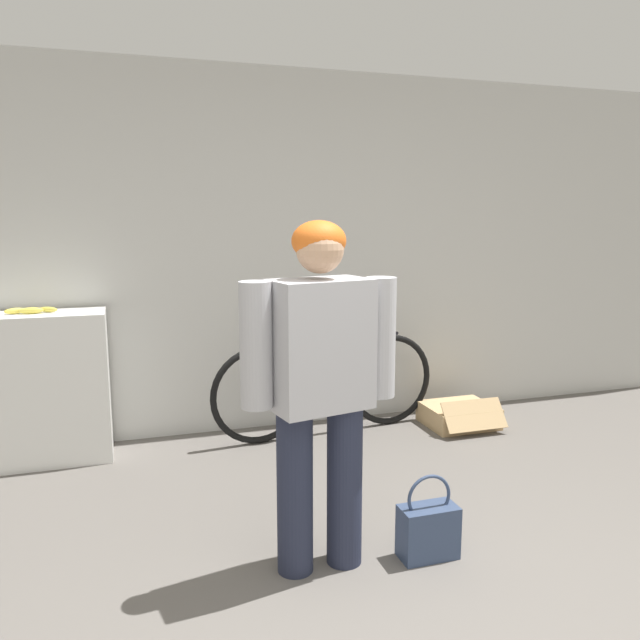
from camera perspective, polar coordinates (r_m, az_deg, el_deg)
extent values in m
cube|color=silver|center=(4.57, -5.18, 6.09)|extent=(8.00, 0.06, 2.60)
cube|color=white|center=(4.84, 1.46, -5.08)|extent=(0.08, 0.01, 0.12)
cube|color=white|center=(4.39, -24.68, -5.72)|extent=(0.91, 0.39, 0.97)
cylinder|color=#23283D|center=(2.84, -2.31, -15.41)|extent=(0.16, 0.16, 0.75)
cylinder|color=#23283D|center=(2.91, 2.25, -14.82)|extent=(0.16, 0.16, 0.75)
cube|color=#B2B2B7|center=(2.67, 0.00, -2.25)|extent=(0.46, 0.33, 0.56)
cylinder|color=#B2B2B7|center=(2.60, -5.88, -2.32)|extent=(0.14, 0.14, 0.53)
cylinder|color=#B2B2B7|center=(2.76, 5.52, -1.60)|extent=(0.14, 0.14, 0.53)
sphere|color=tan|center=(2.62, 0.00, 6.47)|extent=(0.20, 0.20, 0.20)
ellipsoid|color=orange|center=(2.63, -0.10, 7.26)|extent=(0.23, 0.21, 0.17)
torus|color=black|center=(4.36, -5.59, -6.86)|extent=(0.69, 0.11, 0.69)
torus|color=black|center=(4.76, 6.44, -5.46)|extent=(0.69, 0.11, 0.69)
cylinder|color=black|center=(4.42, -3.13, -6.92)|extent=(0.40, 0.07, 0.09)
cylinder|color=black|center=(4.35, -3.80, -4.38)|extent=(0.32, 0.06, 0.38)
cylinder|color=black|center=(4.43, -1.39, -4.47)|extent=(0.14, 0.05, 0.42)
cylinder|color=black|center=(4.55, 2.26, -4.20)|extent=(0.54, 0.09, 0.43)
cylinder|color=black|center=(4.48, 1.68, -1.69)|extent=(0.62, 0.09, 0.05)
cylinder|color=black|center=(4.68, 5.82, -3.51)|extent=(0.16, 0.05, 0.36)
cylinder|color=black|center=(4.62, 5.40, -1.11)|extent=(0.07, 0.04, 0.08)
cylinder|color=black|center=(4.63, 5.63, -0.73)|extent=(0.07, 0.46, 0.02)
ellipsoid|color=black|center=(4.36, -2.03, -1.63)|extent=(0.23, 0.10, 0.05)
ellipsoid|color=#EAD64C|center=(4.26, -24.90, 0.78)|extent=(0.14, 0.04, 0.04)
ellipsoid|color=#EAD64C|center=(4.29, -26.11, 0.75)|extent=(0.13, 0.09, 0.04)
ellipsoid|color=#EAD64C|center=(4.27, -23.62, 0.89)|extent=(0.13, 0.09, 0.04)
sphere|color=brown|center=(4.32, -26.74, 0.75)|extent=(0.02, 0.02, 0.02)
cube|color=#334260|center=(3.09, 9.85, -18.54)|extent=(0.27, 0.14, 0.25)
torus|color=#334260|center=(3.02, 9.95, -15.67)|extent=(0.22, 0.02, 0.22)
cube|color=tan|center=(4.89, 12.56, -8.47)|extent=(0.50, 0.43, 0.15)
cube|color=tan|center=(4.70, 13.93, -8.44)|extent=(0.48, 0.15, 0.19)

